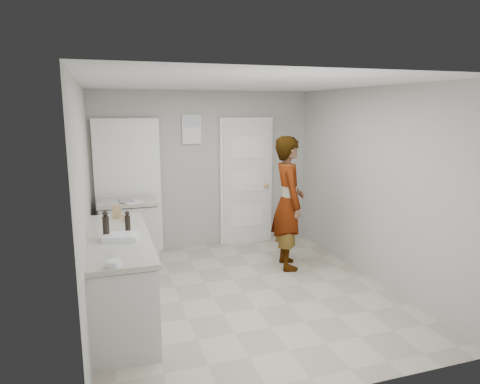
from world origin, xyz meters
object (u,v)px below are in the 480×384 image
object	(u,v)px
baking_dish	(121,237)
egg_bowl	(114,264)
spice_jar	(125,218)
oil_cruet_a	(128,222)
cake_mix_box	(117,212)
oil_cruet_b	(106,226)
person	(288,203)

from	to	relation	value
baking_dish	egg_bowl	size ratio (longest dim) A/B	2.95
spice_jar	oil_cruet_a	xyz separation A→B (m)	(0.01, -0.45, 0.07)
baking_dish	egg_bowl	xyz separation A→B (m)	(-0.09, -0.75, -0.00)
spice_jar	baking_dish	xyz separation A→B (m)	(-0.08, -0.73, -0.01)
cake_mix_box	oil_cruet_a	world-z (taller)	oil_cruet_a
baking_dish	spice_jar	bearing A→B (deg)	83.84
cake_mix_box	oil_cruet_b	world-z (taller)	oil_cruet_b
cake_mix_box	oil_cruet_b	size ratio (longest dim) A/B	0.56
person	cake_mix_box	world-z (taller)	person
egg_bowl	person	bearing A→B (deg)	36.40
cake_mix_box	spice_jar	xyz separation A→B (m)	(0.08, -0.16, -0.04)
oil_cruet_a	egg_bowl	xyz separation A→B (m)	(-0.18, -1.02, -0.08)
spice_jar	egg_bowl	xyz separation A→B (m)	(-0.17, -1.48, -0.02)
oil_cruet_a	person	bearing A→B (deg)	18.51
oil_cruet_b	baking_dish	world-z (taller)	oil_cruet_b
egg_bowl	oil_cruet_a	bearing A→B (deg)	80.07
oil_cruet_a	oil_cruet_b	xyz separation A→B (m)	(-0.22, -0.21, 0.03)
spice_jar	baking_dish	distance (m)	0.73
cake_mix_box	egg_bowl	distance (m)	1.64
cake_mix_box	oil_cruet_a	distance (m)	0.62
oil_cruet_b	egg_bowl	xyz separation A→B (m)	(0.04, -0.81, -0.12)
oil_cruet_b	cake_mix_box	bearing A→B (deg)	80.73
person	oil_cruet_b	xyz separation A→B (m)	(-2.44, -0.95, 0.14)
person	oil_cruet_b	distance (m)	2.62
oil_cruet_a	baking_dish	world-z (taller)	oil_cruet_a
person	oil_cruet_a	world-z (taller)	person
person	egg_bowl	world-z (taller)	person
cake_mix_box	baking_dish	xyz separation A→B (m)	(0.00, -0.89, -0.06)
oil_cruet_a	baking_dish	bearing A→B (deg)	-107.20
oil_cruet_a	oil_cruet_b	bearing A→B (deg)	-136.56
oil_cruet_b	person	bearing A→B (deg)	21.35
person	cake_mix_box	xyz separation A→B (m)	(-2.31, -0.13, 0.08)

